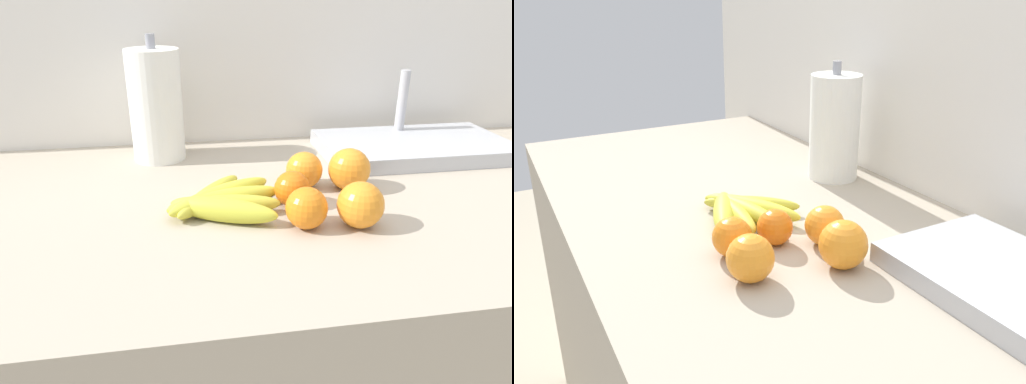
% 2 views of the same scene
% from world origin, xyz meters
% --- Properties ---
extents(wall_back, '(2.30, 0.06, 1.30)m').
position_xyz_m(wall_back, '(0.00, 0.40, 0.65)').
color(wall_back, silver).
rests_on(wall_back, ground).
extents(banana_bunch, '(0.21, 0.22, 0.04)m').
position_xyz_m(banana_bunch, '(-0.17, -0.04, 0.87)').
color(banana_bunch, gold).
rests_on(banana_bunch, counter).
extents(orange_center, '(0.08, 0.08, 0.08)m').
position_xyz_m(orange_center, '(0.05, -0.13, 0.89)').
color(orange_center, orange).
rests_on(orange_center, counter).
extents(orange_back_left, '(0.07, 0.07, 0.07)m').
position_xyz_m(orange_back_left, '(-0.04, -0.12, 0.89)').
color(orange_back_left, orange).
rests_on(orange_back_left, counter).
extents(orange_front, '(0.08, 0.08, 0.08)m').
position_xyz_m(orange_front, '(0.08, 0.02, 0.90)').
color(orange_front, orange).
rests_on(orange_front, counter).
extents(orange_far_right, '(0.07, 0.07, 0.07)m').
position_xyz_m(orange_far_right, '(-0.04, -0.04, 0.89)').
color(orange_far_right, orange).
rests_on(orange_far_right, counter).
extents(orange_right, '(0.07, 0.07, 0.07)m').
position_xyz_m(orange_right, '(0.00, 0.04, 0.89)').
color(orange_right, orange).
rests_on(orange_right, counter).
extents(paper_towel_roll, '(0.12, 0.12, 0.27)m').
position_xyz_m(paper_towel_roll, '(-0.29, 0.26, 0.98)').
color(paper_towel_roll, white).
rests_on(paper_towel_roll, counter).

